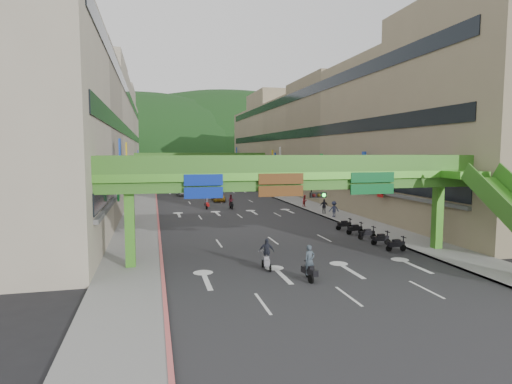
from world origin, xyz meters
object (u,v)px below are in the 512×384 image
Objects in this scene: overpass_near at (314,184)px; pedestrian_red at (305,202)px; scooter_rider_near at (310,264)px; car_yellow at (218,196)px; scooter_rider_mid at (231,202)px; car_silver at (181,191)px.

overpass_near reaches higher than pedestrian_red.
scooter_rider_near is (-1.90, -4.38, -4.24)m from overpass_near.
scooter_rider_near is 0.46× the size of car_yellow.
car_yellow is (-0.36, 8.92, -0.17)m from scooter_rider_mid.
overpass_near is 6.64× the size of car_silver.
car_silver is (-5.87, 45.43, -4.51)m from overpass_near.
overpass_near is 13.56× the size of scooter_rider_near.
overpass_near reaches higher than scooter_rider_mid.
scooter_rider_mid is at bearing 148.98° from pedestrian_red.
scooter_rider_near is 32.08m from pedestrian_red.
overpass_near is 46.03m from car_silver.
scooter_rider_mid is 0.41× the size of car_yellow.
scooter_rider_near is at bearing -89.40° from car_yellow.
scooter_rider_near reaches higher than pedestrian_red.
scooter_rider_mid reaches higher than car_silver.
scooter_rider_mid is 0.44× the size of car_silver.
car_yellow is (0.80, 40.25, -0.20)m from scooter_rider_near.
overpass_near reaches higher than car_silver.
scooter_rider_near is 0.49× the size of car_silver.
pedestrian_red is (8.87, 25.83, -4.44)m from overpass_near.
pedestrian_red is (10.77, 30.21, -0.20)m from scooter_rider_near.
scooter_rider_mid is 1.20× the size of pedestrian_red.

